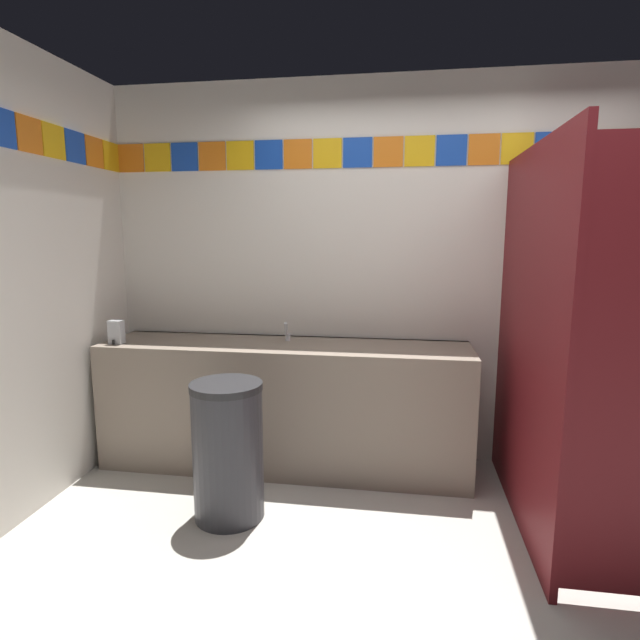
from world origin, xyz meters
The scene contains 8 objects.
ground_plane centered at (0.00, 0.00, 0.00)m, with size 9.99×9.99×0.00m, color #B2ADA3.
wall_back centered at (0.00, 1.48, 1.33)m, with size 4.54×0.09×2.65m.
vanity_counter centered at (-0.97, 1.15, 0.44)m, with size 2.50×0.59×0.86m.
faucet_center centered at (-0.97, 1.23, 0.92)m, with size 0.04×0.10×0.14m.
soap_dispenser centered at (-2.10, 0.97, 0.94)m, with size 0.09×0.09×0.16m.
stall_divider centered at (0.65, 0.44, 1.03)m, with size 0.92×1.47×2.06m.
toilet centered at (0.96, 1.07, 0.30)m, with size 0.39×0.49×0.74m.
trash_bin centered at (-1.14, 0.44, 0.40)m, with size 0.40×0.40×0.79m.
Camera 1 is at (-0.20, -2.18, 1.59)m, focal length 28.86 mm.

